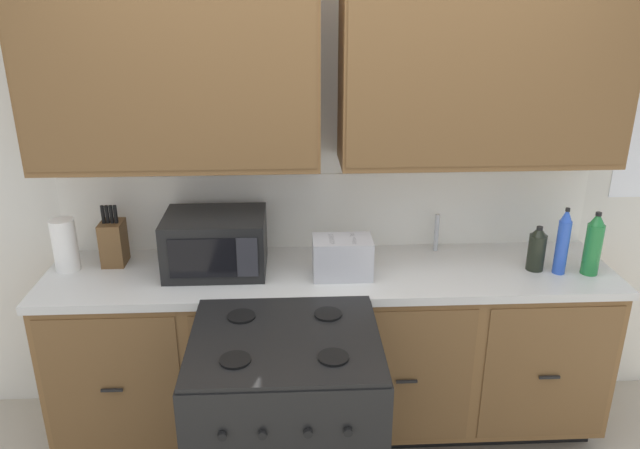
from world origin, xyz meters
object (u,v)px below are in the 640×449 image
(stove_range, at_px, (287,434))
(knife_block, at_px, (114,242))
(bottle_green, at_px, (593,244))
(bottle_blue, at_px, (563,242))
(microwave, at_px, (216,243))
(toaster, at_px, (342,257))
(paper_towel_roll, at_px, (65,245))
(bottle_dark, at_px, (537,249))

(stove_range, height_order, knife_block, knife_block)
(bottle_green, height_order, bottle_blue, bottle_blue)
(microwave, xyz_separation_m, toaster, (0.61, -0.10, -0.04))
(paper_towel_roll, height_order, bottle_blue, bottle_blue)
(knife_block, bearing_deg, toaster, -9.79)
(stove_range, relative_size, bottle_green, 3.03)
(microwave, relative_size, paper_towel_roll, 1.85)
(stove_range, height_order, bottle_blue, bottle_blue)
(stove_range, height_order, bottle_dark, bottle_dark)
(bottle_blue, bearing_deg, bottle_dark, 157.04)
(knife_block, bearing_deg, stove_range, -41.77)
(toaster, bearing_deg, bottle_dark, 1.32)
(bottle_blue, distance_m, bottle_dark, 0.12)
(knife_block, distance_m, bottle_green, 2.33)
(toaster, bearing_deg, bottle_green, -1.68)
(knife_block, height_order, bottle_green, bottle_green)
(knife_block, relative_size, bottle_dark, 1.38)
(microwave, distance_m, bottle_blue, 1.66)
(microwave, xyz_separation_m, bottle_green, (1.80, -0.14, 0.01))
(bottle_dark, bearing_deg, bottle_green, -13.00)
(knife_block, bearing_deg, bottle_green, -5.64)
(paper_towel_roll, distance_m, bottle_blue, 2.39)
(stove_range, xyz_separation_m, knife_block, (-0.85, 0.76, 0.57))
(bottle_green, bearing_deg, microwave, 175.69)
(paper_towel_roll, relative_size, bottle_dark, 1.16)
(paper_towel_roll, xyz_separation_m, bottle_blue, (2.38, -0.15, 0.03))
(stove_range, bearing_deg, bottle_dark, 25.65)
(toaster, bearing_deg, microwave, 170.59)
(bottle_blue, bearing_deg, paper_towel_roll, 176.32)
(microwave, distance_m, bottle_green, 1.80)
(toaster, height_order, paper_towel_roll, paper_towel_roll)
(stove_range, relative_size, bottle_dark, 4.23)
(stove_range, bearing_deg, microwave, 116.66)
(stove_range, distance_m, bottle_green, 1.67)
(stove_range, height_order, microwave, microwave)
(microwave, relative_size, bottle_green, 1.53)
(paper_towel_roll, relative_size, bottle_blue, 0.78)
(stove_range, relative_size, knife_block, 3.06)
(stove_range, height_order, paper_towel_roll, paper_towel_roll)
(paper_towel_roll, distance_m, bottle_green, 2.53)
(stove_range, xyz_separation_m, toaster, (0.27, 0.56, 0.55))
(microwave, relative_size, knife_block, 1.55)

